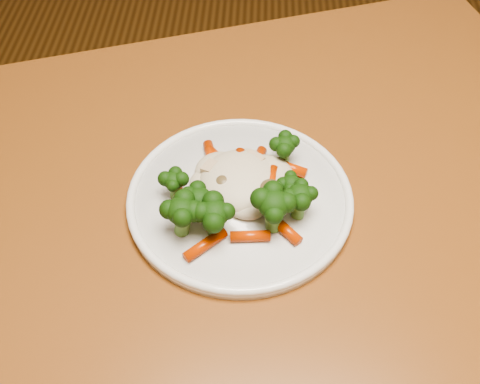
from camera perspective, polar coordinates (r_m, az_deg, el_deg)
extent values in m
plane|color=brown|center=(1.48, -10.07, -11.64)|extent=(3.00, 3.00, 0.00)
cube|color=brown|center=(0.67, -7.64, -6.65)|extent=(1.32, 1.08, 0.04)
cube|color=brown|center=(1.27, 14.19, 0.81)|extent=(0.08, 0.08, 0.71)
cylinder|color=white|center=(0.68, 0.00, -0.79)|extent=(0.25, 0.25, 0.01)
ellipsoid|color=beige|center=(0.67, 0.05, 1.63)|extent=(0.11, 0.10, 0.04)
ellipsoid|color=black|center=(0.63, -5.50, -2.54)|extent=(0.05, 0.05, 0.05)
ellipsoid|color=black|center=(0.63, -2.41, -2.76)|extent=(0.05, 0.05, 0.05)
ellipsoid|color=black|center=(0.63, 3.15, -1.95)|extent=(0.05, 0.05, 0.05)
ellipsoid|color=black|center=(0.65, 5.64, -1.01)|extent=(0.05, 0.05, 0.04)
ellipsoid|color=black|center=(0.67, 4.80, 0.30)|extent=(0.04, 0.04, 0.03)
ellipsoid|color=black|center=(0.70, 4.24, 3.87)|extent=(0.04, 0.04, 0.04)
ellipsoid|color=black|center=(0.67, -6.24, 0.53)|extent=(0.04, 0.04, 0.03)
ellipsoid|color=black|center=(0.64, -3.87, -1.29)|extent=(0.04, 0.04, 0.04)
cylinder|color=#D13C04|center=(0.71, -2.05, 3.19)|extent=(0.04, 0.04, 0.01)
cylinder|color=#D13C04|center=(0.71, 1.60, 2.85)|extent=(0.02, 0.05, 0.01)
cylinder|color=#D13C04|center=(0.70, 4.78, 2.29)|extent=(0.04, 0.03, 0.01)
cylinder|color=#D13C04|center=(0.67, -5.72, -0.89)|extent=(0.02, 0.05, 0.01)
cylinder|color=#D13C04|center=(0.63, -3.32, -5.00)|extent=(0.05, 0.04, 0.01)
cylinder|color=#D13C04|center=(0.64, 0.97, -4.21)|extent=(0.04, 0.01, 0.01)
cylinder|color=#D13C04|center=(0.64, 4.38, -3.61)|extent=(0.04, 0.04, 0.01)
cylinder|color=#D13C04|center=(0.67, 2.93, 1.02)|extent=(0.02, 0.04, 0.01)
cylinder|color=#D13C04|center=(0.69, -0.07, 2.75)|extent=(0.01, 0.04, 0.01)
cylinder|color=#D13C04|center=(0.71, -2.76, 3.36)|extent=(0.02, 0.05, 0.01)
ellipsoid|color=brown|center=(0.67, 0.80, 1.65)|extent=(0.02, 0.02, 0.02)
ellipsoid|color=brown|center=(0.66, 2.88, 0.24)|extent=(0.03, 0.03, 0.02)
ellipsoid|color=brown|center=(0.66, -1.53, 0.91)|extent=(0.02, 0.02, 0.02)
cube|color=#D3B58D|center=(0.69, -0.54, 2.69)|extent=(0.03, 0.02, 0.01)
cube|color=#D3B58D|center=(0.69, 1.27, 2.97)|extent=(0.03, 0.03, 0.01)
cube|color=#D3B58D|center=(0.68, -2.87, 2.30)|extent=(0.02, 0.02, 0.01)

